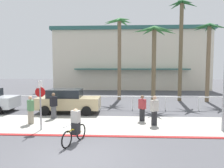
# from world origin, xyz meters

# --- Properties ---
(ground_plane) EXTENTS (80.00, 80.00, 0.00)m
(ground_plane) POSITION_xyz_m (0.00, 10.00, 0.00)
(ground_plane) COLOR #4C4C51
(sidewalk_strip) EXTENTS (44.00, 4.00, 0.02)m
(sidewalk_strip) POSITION_xyz_m (0.00, 4.20, 0.01)
(sidewalk_strip) COLOR #ADAAA0
(sidewalk_strip) RESTS_ON ground
(curb_paint) EXTENTS (44.00, 0.24, 0.03)m
(curb_paint) POSITION_xyz_m (0.00, 2.20, 0.01)
(curb_paint) COLOR maroon
(curb_paint) RESTS_ON ground
(building_backdrop) EXTENTS (22.98, 10.99, 8.98)m
(building_backdrop) POSITION_xyz_m (2.96, 26.79, 4.51)
(building_backdrop) COLOR beige
(building_backdrop) RESTS_ON ground
(rail_fence) EXTENTS (19.87, 0.08, 1.04)m
(rail_fence) POSITION_xyz_m (0.00, 8.50, 0.84)
(rail_fence) COLOR white
(rail_fence) RESTS_ON ground
(stop_sign_bike_lane) EXTENTS (0.52, 0.56, 2.56)m
(stop_sign_bike_lane) POSITION_xyz_m (-2.50, 3.01, 1.68)
(stop_sign_bike_lane) COLOR gray
(stop_sign_bike_lane) RESTS_ON ground
(palm_tree_1) EXTENTS (2.95, 2.89, 8.07)m
(palm_tree_1) POSITION_xyz_m (1.34, 13.53, 5.91)
(palm_tree_1) COLOR #756047
(palm_tree_1) RESTS_ON ground
(palm_tree_2) EXTENTS (3.63, 3.43, 6.64)m
(palm_tree_2) POSITION_xyz_m (4.30, 10.23, 5.21)
(palm_tree_2) COLOR brown
(palm_tree_2) RESTS_ON ground
(palm_tree_3) EXTENTS (2.78, 2.98, 9.57)m
(palm_tree_3) POSITION_xyz_m (7.24, 13.06, 6.63)
(palm_tree_3) COLOR brown
(palm_tree_3) RESTS_ON ground
(palm_tree_4) EXTENTS (3.22, 3.59, 7.30)m
(palm_tree_4) POSITION_xyz_m (9.63, 12.59, 5.68)
(palm_tree_4) COLOR #756047
(palm_tree_4) RESTS_ON ground
(car_tan_1) EXTENTS (4.40, 2.02, 1.69)m
(car_tan_1) POSITION_xyz_m (-2.17, 7.13, 0.87)
(car_tan_1) COLOR tan
(car_tan_1) RESTS_ON ground
(cyclist_yellow_0) EXTENTS (0.68, 1.73, 1.50)m
(cyclist_yellow_0) POSITION_xyz_m (-0.34, 1.34, 0.69)
(cyclist_yellow_0) COLOR black
(cyclist_yellow_0) RESTS_ON ground
(pedestrian_0) EXTENTS (0.45, 0.48, 1.64)m
(pedestrian_0) POSITION_xyz_m (-2.65, 5.45, 0.76)
(pedestrian_0) COLOR #4C4C51
(pedestrian_0) RESTS_ON ground
(pedestrian_1) EXTENTS (0.47, 0.47, 1.57)m
(pedestrian_1) POSITION_xyz_m (2.88, 5.09, 0.72)
(pedestrian_1) COLOR #232326
(pedestrian_1) RESTS_ON ground
(pedestrian_2) EXTENTS (0.47, 0.47, 1.62)m
(pedestrian_2) POSITION_xyz_m (-3.54, 4.13, 0.74)
(pedestrian_2) COLOR gray
(pedestrian_2) RESTS_ON ground
(pedestrian_3) EXTENTS (0.48, 0.44, 1.67)m
(pedestrian_3) POSITION_xyz_m (3.46, 4.19, 0.77)
(pedestrian_3) COLOR #232326
(pedestrian_3) RESTS_ON ground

